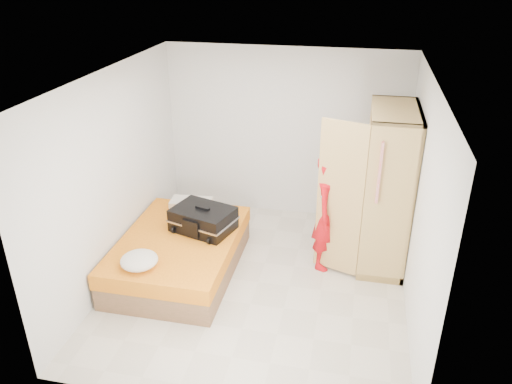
% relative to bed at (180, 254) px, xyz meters
% --- Properties ---
extents(room, '(4.00, 4.02, 2.60)m').
position_rel_bed_xyz_m(room, '(1.05, -0.05, 1.05)').
color(room, beige).
rests_on(room, ground).
extents(bed, '(1.42, 2.02, 0.50)m').
position_rel_bed_xyz_m(bed, '(0.00, 0.00, 0.00)').
color(bed, '#8F5D41').
rests_on(bed, ground).
extents(wardrobe, '(1.15, 1.20, 2.10)m').
position_rel_bed_xyz_m(wardrobe, '(2.50, 0.81, 0.75)').
color(wardrobe, tan).
rests_on(wardrobe, ground).
extents(person, '(0.53, 0.65, 1.55)m').
position_rel_bed_xyz_m(person, '(1.85, 0.54, 0.52)').
color(person, red).
rests_on(person, ground).
extents(suitcase, '(0.90, 0.76, 0.33)m').
position_rel_bed_xyz_m(suitcase, '(0.25, 0.26, 0.40)').
color(suitcase, black).
rests_on(suitcase, bed).
extents(round_cushion, '(0.43, 0.43, 0.17)m').
position_rel_bed_xyz_m(round_cushion, '(-0.21, -0.71, 0.33)').
color(round_cushion, white).
rests_on(round_cushion, bed).
extents(pillow, '(0.60, 0.34, 0.11)m').
position_rel_bed_xyz_m(pillow, '(-0.11, 0.85, 0.30)').
color(pillow, white).
rests_on(pillow, bed).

